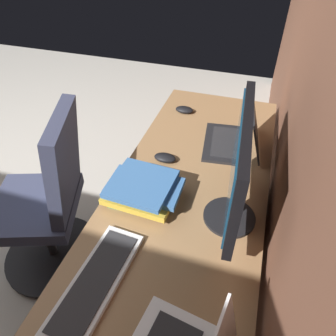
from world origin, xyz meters
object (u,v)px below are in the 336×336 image
Objects in this scene: mouse_main at (184,110)px; mouse_spare at (165,158)px; laptop_leftmost at (237,137)px; book_stack_near at (142,190)px; drawer_pedestal at (193,236)px; keyboard_main at (96,282)px; monitor_primary at (238,168)px; office_chair at (49,207)px.

mouse_main and mouse_spare have the same top height.
book_stack_near is (0.48, -0.31, -0.00)m from laptop_leftmost.
book_stack_near is (0.16, -0.20, 0.43)m from drawer_pedestal.
laptop_leftmost is 0.94m from keyboard_main.
monitor_primary is at bearing 4.64° from laptop_leftmost.
book_stack_near is (0.00, -0.35, -0.21)m from monitor_primary.
book_stack_near reaches higher than mouse_main.
monitor_primary is 1.52× the size of laptop_leftmost.
mouse_main is at bearing -176.42° from mouse_spare.
office_chair is at bearing -68.28° from mouse_spare.
drawer_pedestal is 6.68× the size of mouse_spare.
monitor_primary reaches higher than laptop_leftmost.
laptop_leftmost is (-0.48, -0.04, -0.20)m from monitor_primary.
book_stack_near is at bearing 86.18° from office_chair.
mouse_main is at bearing -159.13° from drawer_pedestal.
laptop_leftmost is 0.36× the size of office_chair.
office_chair reaches higher than mouse_spare.
laptop_leftmost is 1.02m from office_chair.
office_chair is (-0.04, -0.90, -0.53)m from monitor_primary.
book_stack_near is at bearing -89.78° from monitor_primary.
book_stack_near is at bearing 1.26° from mouse_main.
keyboard_main is at bearing -19.91° from drawer_pedestal.
mouse_main reaches higher than drawer_pedestal.
monitor_primary reaches higher than book_stack_near.
mouse_main is (-0.24, -0.33, -0.03)m from laptop_leftmost.
laptop_leftmost is 3.38× the size of mouse_spare.
office_chair is at bearing -93.82° from book_stack_near.
drawer_pedestal is 0.45m from mouse_spare.
laptop_leftmost is at bearing 126.03° from mouse_spare.
office_chair reaches higher than drawer_pedestal.
monitor_primary is at bearing 52.73° from mouse_spare.
laptop_leftmost reaches higher than book_stack_near.
laptop_leftmost is 0.82× the size of keyboard_main.
monitor_primary reaches higher than mouse_spare.
mouse_spare is (-0.66, 0.02, 0.01)m from keyboard_main.
keyboard_main is 4.12× the size of mouse_spare.
keyboard_main is (0.88, -0.32, -0.04)m from laptop_leftmost.
laptop_leftmost reaches higher than keyboard_main.
laptop_leftmost is at bearing 117.17° from office_chair.
office_chair is (0.13, -0.74, 0.11)m from drawer_pedestal.
mouse_spare is 0.35× the size of book_stack_near.
drawer_pedestal is at bearing 20.87° from mouse_main.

